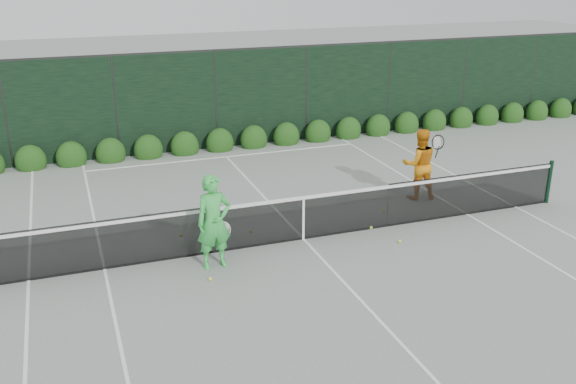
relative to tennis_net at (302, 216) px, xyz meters
name	(u,v)px	position (x,y,z in m)	size (l,w,h in m)	color
ground	(303,239)	(0.02, 0.00, -0.53)	(80.00, 80.00, 0.00)	gray
tennis_net	(302,216)	(0.00, 0.00, 0.00)	(12.90, 0.10, 1.07)	#10311E
player_woman	(214,222)	(-2.04, -0.60, 0.40)	(0.72, 0.50, 1.86)	green
player_man	(419,164)	(3.61, 1.36, 0.36)	(0.99, 0.85, 1.77)	orange
court_lines	(303,239)	(0.02, 0.00, -0.53)	(11.03, 23.83, 0.01)	white
windscreen_fence	(362,219)	(0.02, -2.71, 0.98)	(32.00, 21.07, 3.06)	black
hedge_row	(220,143)	(0.02, 7.15, -0.30)	(31.66, 0.65, 0.94)	#193B10
tennis_balls	(302,236)	(0.04, 0.09, -0.50)	(4.83, 2.25, 0.07)	#D8EE34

